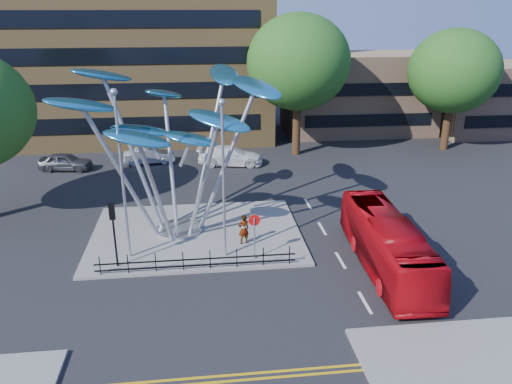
{
  "coord_description": "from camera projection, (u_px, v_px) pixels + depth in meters",
  "views": [
    {
      "loc": [
        -0.65,
        -20.57,
        12.57
      ],
      "look_at": [
        2.26,
        4.0,
        3.28
      ],
      "focal_mm": 35.0,
      "sensor_mm": 36.0,
      "label": 1
    }
  ],
  "objects": [
    {
      "name": "low_building_far",
      "position": [
        494.0,
        98.0,
        51.72
      ],
      "size": [
        12.0,
        8.0,
        7.0
      ],
      "primitive_type": "cube",
      "color": "tan",
      "rests_on": "ground"
    },
    {
      "name": "no_entry_sign_island",
      "position": [
        254.0,
        229.0,
        25.54
      ],
      "size": [
        0.6,
        0.1,
        2.45
      ],
      "color": "#9EA0A5",
      "rests_on": "traffic_island"
    },
    {
      "name": "traffic_light_island",
      "position": [
        113.0,
        221.0,
        24.47
      ],
      "size": [
        0.28,
        0.18,
        3.42
      ],
      "color": "black",
      "rests_on": "traffic_island"
    },
    {
      "name": "parked_car_left",
      "position": [
        65.0,
        162.0,
        40.29
      ],
      "size": [
        4.37,
        2.27,
        1.42
      ],
      "primitive_type": "imported",
      "rotation": [
        0.0,
        0.0,
        1.42
      ],
      "color": "#46494F",
      "rests_on": "ground"
    },
    {
      "name": "pedestrian",
      "position": [
        244.0,
        229.0,
        27.45
      ],
      "size": [
        0.7,
        0.55,
        1.7
      ],
      "primitive_type": "imported",
      "rotation": [
        0.0,
        0.0,
        3.4
      ],
      "color": "gray",
      "rests_on": "traffic_island"
    },
    {
      "name": "parked_car_right",
      "position": [
        230.0,
        156.0,
        41.63
      ],
      "size": [
        5.66,
        2.98,
        1.56
      ],
      "primitive_type": "imported",
      "rotation": [
        0.0,
        0.0,
        1.42
      ],
      "color": "silver",
      "rests_on": "ground"
    },
    {
      "name": "parked_car_mid",
      "position": [
        149.0,
        156.0,
        42.01
      ],
      "size": [
        4.35,
        1.96,
        1.38
      ],
      "primitive_type": "imported",
      "rotation": [
        0.0,
        0.0,
        1.69
      ],
      "color": "#B6B9BE",
      "rests_on": "ground"
    },
    {
      "name": "low_building_near",
      "position": [
        358.0,
        93.0,
        51.86
      ],
      "size": [
        15.0,
        8.0,
        8.0
      ],
      "primitive_type": "cube",
      "color": "tan",
      "rests_on": "ground"
    },
    {
      "name": "street_lamp_left",
      "position": [
        121.0,
        162.0,
        24.49
      ],
      "size": [
        0.36,
        0.36,
        8.8
      ],
      "color": "#9EA0A5",
      "rests_on": "traffic_island"
    },
    {
      "name": "tree_far",
      "position": [
        454.0,
        71.0,
        43.99
      ],
      "size": [
        8.0,
        8.0,
        10.81
      ],
      "color": "black",
      "rests_on": "ground"
    },
    {
      "name": "pedestrian_railing_front",
      "position": [
        197.0,
        262.0,
        24.89
      ],
      "size": [
        10.0,
        0.06,
        1.0
      ],
      "color": "black",
      "rests_on": "traffic_island"
    },
    {
      "name": "ground",
      "position": [
        219.0,
        288.0,
        23.61
      ],
      "size": [
        120.0,
        120.0,
        0.0
      ],
      "primitive_type": "plane",
      "color": "black",
      "rests_on": "ground"
    },
    {
      "name": "double_yellow_far",
      "position": [
        227.0,
        381.0,
        17.75
      ],
      "size": [
        40.0,
        0.12,
        0.01
      ],
      "primitive_type": "cube",
      "color": "gold",
      "rests_on": "ground"
    },
    {
      "name": "red_bus",
      "position": [
        386.0,
        243.0,
        25.01
      ],
      "size": [
        2.68,
        9.89,
        2.73
      ],
      "primitive_type": "imported",
      "rotation": [
        0.0,
        0.0,
        -0.04
      ],
      "color": "#AB0710",
      "rests_on": "ground"
    },
    {
      "name": "traffic_island",
      "position": [
        197.0,
        234.0,
        29.06
      ],
      "size": [
        12.0,
        9.0,
        0.15
      ],
      "primitive_type": "cube",
      "color": "slate",
      "rests_on": "ground"
    },
    {
      "name": "tree_right",
      "position": [
        298.0,
        62.0,
        42.13
      ],
      "size": [
        8.8,
        8.8,
        12.11
      ],
      "color": "black",
      "rests_on": "ground"
    },
    {
      "name": "double_yellow_near",
      "position": [
        227.0,
        376.0,
        18.03
      ],
      "size": [
        40.0,
        0.12,
        0.01
      ],
      "primitive_type": "cube",
      "color": "gold",
      "rests_on": "ground"
    },
    {
      "name": "leaf_sculpture",
      "position": [
        172.0,
        117.0,
        27.18
      ],
      "size": [
        12.72,
        9.54,
        9.51
      ],
      "color": "#9EA0A5",
      "rests_on": "traffic_island"
    },
    {
      "name": "street_lamp_right",
      "position": [
        223.0,
        166.0,
        24.67
      ],
      "size": [
        0.36,
        0.36,
        8.3
      ],
      "color": "#9EA0A5",
      "rests_on": "traffic_island"
    }
  ]
}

